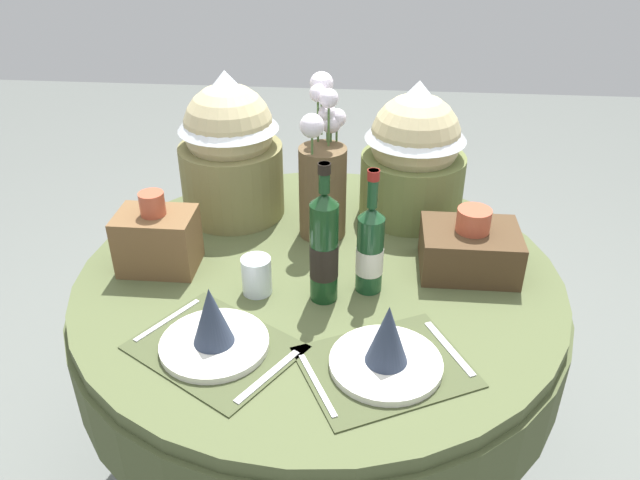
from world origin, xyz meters
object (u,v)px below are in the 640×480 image
(place_setting_left, at_px, (213,331))
(tumbler_near_left, at_px, (257,275))
(place_setting_right, at_px, (387,350))
(gift_tub_back_right, at_px, (414,148))
(wine_bottle_centre, at_px, (324,248))
(woven_basket_side_right, at_px, (470,248))
(gift_tub_back_left, at_px, (230,142))
(woven_basket_side_left, at_px, (158,239))
(wine_bottle_left, at_px, (370,248))
(flower_vase, at_px, (323,175))
(dining_table, at_px, (319,316))

(place_setting_left, height_order, tumbler_near_left, place_setting_left)
(place_setting_right, xyz_separation_m, gift_tub_back_right, (0.07, 0.70, 0.17))
(wine_bottle_centre, xyz_separation_m, woven_basket_side_right, (0.36, 0.16, -0.08))
(place_setting_right, bearing_deg, place_setting_left, 175.59)
(gift_tub_back_left, xyz_separation_m, woven_basket_side_left, (-0.13, -0.32, -0.15))
(wine_bottle_left, bearing_deg, flower_vase, 116.73)
(woven_basket_side_right, bearing_deg, woven_basket_side_left, -175.83)
(gift_tub_back_left, xyz_separation_m, gift_tub_back_right, (0.53, 0.04, -0.02))
(place_setting_left, relative_size, wine_bottle_centre, 1.19)
(place_setting_left, bearing_deg, woven_basket_side_right, 32.24)
(tumbler_near_left, bearing_deg, place_setting_left, -104.23)
(woven_basket_side_left, height_order, woven_basket_side_right, woven_basket_side_left)
(place_setting_right, distance_m, woven_basket_side_left, 0.68)
(place_setting_left, bearing_deg, tumbler_near_left, 75.77)
(place_setting_left, height_order, woven_basket_side_right, woven_basket_side_right)
(woven_basket_side_right, bearing_deg, gift_tub_back_right, 115.04)
(wine_bottle_left, distance_m, woven_basket_side_right, 0.28)
(gift_tub_back_left, distance_m, gift_tub_back_right, 0.53)
(gift_tub_back_left, bearing_deg, gift_tub_back_right, 4.24)
(wine_bottle_left, bearing_deg, wine_bottle_centre, -156.14)
(dining_table, height_order, gift_tub_back_left, gift_tub_back_left)
(gift_tub_back_right, bearing_deg, wine_bottle_centre, -115.89)
(wine_bottle_left, relative_size, gift_tub_back_right, 0.79)
(woven_basket_side_left, distance_m, woven_basket_side_right, 0.81)
(wine_bottle_left, height_order, gift_tub_back_right, gift_tub_back_right)
(dining_table, height_order, place_setting_left, place_setting_left)
(dining_table, distance_m, wine_bottle_centre, 0.31)
(place_setting_right, xyz_separation_m, tumbler_near_left, (-0.32, 0.25, 0.00))
(tumbler_near_left, relative_size, woven_basket_side_left, 0.44)
(gift_tub_back_right, bearing_deg, wine_bottle_left, -105.64)
(tumbler_near_left, bearing_deg, place_setting_right, -38.12)
(gift_tub_back_left, xyz_separation_m, woven_basket_side_right, (0.67, -0.26, -0.16))
(tumbler_near_left, relative_size, gift_tub_back_left, 0.22)
(flower_vase, height_order, wine_bottle_left, flower_vase)
(dining_table, distance_m, woven_basket_side_right, 0.44)
(dining_table, distance_m, gift_tub_back_left, 0.56)
(gift_tub_back_left, height_order, woven_basket_side_left, gift_tub_back_left)
(wine_bottle_centre, relative_size, tumbler_near_left, 3.72)
(dining_table, relative_size, woven_basket_side_right, 5.17)
(dining_table, height_order, flower_vase, flower_vase)
(flower_vase, bearing_deg, wine_bottle_left, -63.27)
(wine_bottle_left, xyz_separation_m, woven_basket_side_right, (0.26, 0.11, -0.05))
(place_setting_right, xyz_separation_m, gift_tub_back_left, (-0.46, 0.66, 0.18))
(dining_table, distance_m, place_setting_left, 0.42)
(place_setting_right, height_order, gift_tub_back_right, gift_tub_back_right)
(gift_tub_back_right, bearing_deg, dining_table, -124.89)
(place_setting_left, distance_m, flower_vase, 0.58)
(tumbler_near_left, bearing_deg, wine_bottle_left, 7.99)
(tumbler_near_left, bearing_deg, gift_tub_back_left, 109.11)
(flower_vase, distance_m, tumbler_near_left, 0.37)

